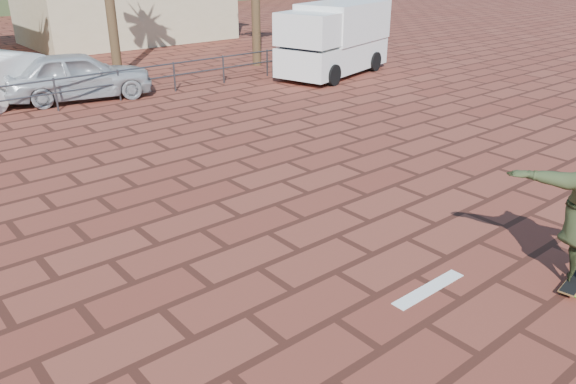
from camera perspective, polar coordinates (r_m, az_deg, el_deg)
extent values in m
plane|color=brown|center=(8.62, 4.86, -8.08)|extent=(120.00, 120.00, 0.00)
cube|color=white|center=(8.43, 14.12, -9.54)|extent=(1.40, 0.22, 0.01)
cylinder|color=#47494F|center=(18.39, -22.51, 9.12)|extent=(0.06, 0.06, 1.00)
cylinder|color=#47494F|center=(19.05, -16.79, 10.35)|extent=(0.06, 0.06, 1.00)
cylinder|color=#47494F|center=(19.90, -11.46, 11.39)|extent=(0.06, 0.06, 1.00)
cylinder|color=#47494F|center=(20.90, -6.57, 12.26)|extent=(0.06, 0.06, 1.00)
cylinder|color=#47494F|center=(22.04, -2.14, 12.97)|extent=(0.06, 0.06, 1.00)
cylinder|color=#47494F|center=(23.30, 1.87, 13.54)|extent=(0.06, 0.06, 1.00)
cylinder|color=#47494F|center=(24.65, 5.46, 14.00)|extent=(0.06, 0.06, 1.00)
cylinder|color=#47494F|center=(18.29, -22.73, 10.48)|extent=(24.00, 0.05, 0.05)
cylinder|color=#47494F|center=(18.37, -22.54, 9.27)|extent=(24.00, 0.05, 0.05)
cube|color=silver|center=(8.96, 26.63, -9.00)|extent=(0.08, 0.17, 0.03)
cylinder|color=#66F133|center=(8.96, 27.22, -9.34)|extent=(0.07, 0.04, 0.06)
cylinder|color=#66F133|center=(8.99, 25.98, -8.95)|extent=(0.07, 0.04, 0.06)
cylinder|color=#66F133|center=(9.60, 27.25, -7.14)|extent=(0.07, 0.04, 0.06)
cube|color=white|center=(22.37, 4.65, 13.61)|extent=(5.47, 3.35, 1.04)
cube|color=white|center=(22.76, 5.65, 16.88)|extent=(4.22, 3.09, 1.42)
cube|color=white|center=(20.68, 2.11, 16.18)|extent=(2.01, 2.41, 1.14)
cube|color=black|center=(20.23, 1.11, 14.82)|extent=(0.48, 1.57, 0.61)
cylinder|color=black|center=(20.49, 4.57, 11.77)|extent=(0.80, 0.45, 0.76)
cylinder|color=black|center=(21.55, -0.08, 12.42)|extent=(0.80, 0.45, 0.76)
cylinder|color=black|center=(23.27, 8.74, 12.98)|extent=(0.80, 0.45, 0.76)
cylinder|color=black|center=(24.21, 4.43, 13.57)|extent=(0.80, 0.45, 0.76)
imported|color=#AEB2B6|center=(19.60, -20.49, 11.04)|extent=(4.83, 2.82, 1.55)
imported|color=white|center=(20.20, -25.77, 10.62)|extent=(5.13, 3.53, 1.60)
cylinder|color=gray|center=(24.43, 5.17, 15.21)|extent=(0.06, 0.06, 2.08)
cube|color=#193FB2|center=(24.33, 5.25, 17.19)|extent=(0.42, 0.16, 0.42)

